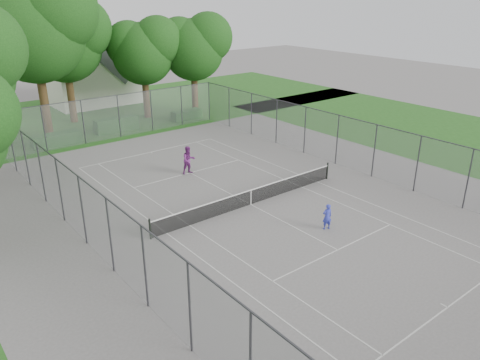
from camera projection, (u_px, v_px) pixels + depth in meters
ground at (251, 205)px, 26.62m from camera, size 120.00×120.00×0.00m
grass_far at (81, 116)px, 45.50m from camera, size 60.00×20.00×0.00m
grass_right at (452, 136)px, 39.28m from camera, size 16.00×40.00×0.00m
court_markings at (251, 205)px, 26.62m from camera, size 11.03×23.83×0.01m
tennis_net at (251, 196)px, 26.43m from camera, size 12.87×0.10×1.10m
perimeter_fence at (251, 175)px, 25.94m from camera, size 18.08×34.08×3.52m
tree_far_left at (34, 22)px, 35.85m from camera, size 9.18×8.38×13.19m
tree_far_midleft at (64, 38)px, 40.63m from camera, size 7.60×6.94×10.92m
tree_far_midright at (144, 49)px, 42.63m from camera, size 6.48×5.92×9.32m
tree_far_right at (194, 45)px, 44.14m from camera, size 6.66×6.08×9.57m
hedge_left at (57, 139)px, 36.74m from camera, size 3.76×1.13×0.94m
hedge_mid at (116, 124)px, 40.35m from camera, size 3.74×1.07×1.18m
hedge_right at (187, 115)px, 44.17m from camera, size 2.89×1.06×0.87m
house at (90, 62)px, 49.24m from camera, size 8.73×6.76×10.87m
girl_player at (327, 217)px, 23.67m from camera, size 0.59×0.48×1.38m
woman_player at (189, 160)px, 30.82m from camera, size 0.97×0.79×1.88m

